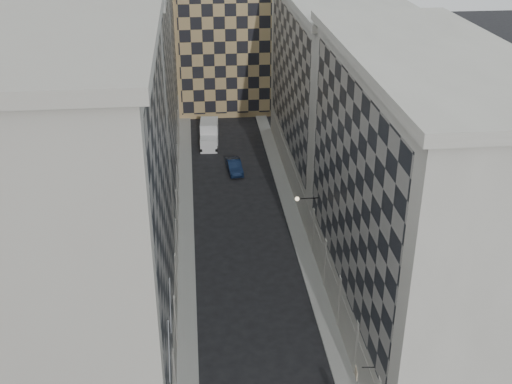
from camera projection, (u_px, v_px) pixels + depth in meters
sidewalk_west at (186, 232)px, 60.40m from camera, size 1.50×100.00×0.15m
sidewalk_east at (296, 227)px, 61.36m from camera, size 1.50×100.00×0.15m
bldg_left_a at (82, 227)px, 37.72m from camera, size 10.80×22.80×23.70m
bldg_left_b at (117, 110)px, 57.50m from camera, size 10.80×22.80×22.70m
bldg_left_c at (134, 53)px, 77.27m from camera, size 10.80×22.80×21.70m
bldg_right_a at (416, 201)px, 43.94m from camera, size 10.80×26.80×20.70m
bldg_right_b at (333, 88)px, 68.15m from camera, size 10.80×28.80×19.70m
tan_block at (233, 38)px, 90.54m from camera, size 16.80×14.80×18.80m
flagpoles_left at (170, 327)px, 35.45m from camera, size 0.10×6.33×2.33m
bracket_lamp at (299, 199)px, 53.20m from camera, size 1.98×0.36×0.36m
box_truck at (209, 135)px, 79.29m from camera, size 2.48×5.39×2.89m
dark_car at (234, 166)px, 72.30m from camera, size 1.86×4.40×1.41m
shop_sign at (357, 372)px, 38.18m from camera, size 1.13×0.66×0.74m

